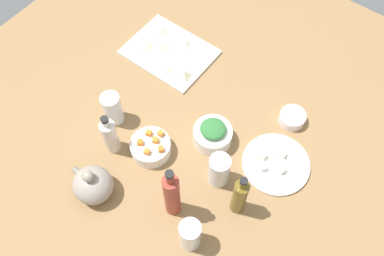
# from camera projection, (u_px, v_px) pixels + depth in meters

# --- Properties ---
(tabletop) EXTENTS (1.90, 1.90, 0.03)m
(tabletop) POSITION_uv_depth(u_px,v_px,m) (192.00, 137.00, 1.45)
(tabletop) COLOR olive
(tabletop) RESTS_ON ground
(cutting_board) EXTENTS (0.33, 0.26, 0.01)m
(cutting_board) POSITION_uv_depth(u_px,v_px,m) (170.00, 52.00, 1.62)
(cutting_board) COLOR silver
(cutting_board) RESTS_ON tabletop
(plate_tofu) EXTENTS (0.23, 0.23, 0.01)m
(plate_tofu) POSITION_uv_depth(u_px,v_px,m) (276.00, 164.00, 1.37)
(plate_tofu) COLOR white
(plate_tofu) RESTS_ON tabletop
(bowl_greens) EXTENTS (0.13, 0.13, 0.06)m
(bowl_greens) POSITION_uv_depth(u_px,v_px,m) (213.00, 135.00, 1.40)
(bowl_greens) COLOR white
(bowl_greens) RESTS_ON tabletop
(bowl_carrots) EXTENTS (0.14, 0.14, 0.05)m
(bowl_carrots) POSITION_uv_depth(u_px,v_px,m) (151.00, 147.00, 1.38)
(bowl_carrots) COLOR white
(bowl_carrots) RESTS_ON tabletop
(bowl_small_side) EXTENTS (0.09, 0.09, 0.04)m
(bowl_small_side) POSITION_uv_depth(u_px,v_px,m) (292.00, 118.00, 1.45)
(bowl_small_side) COLOR white
(bowl_small_side) RESTS_ON tabletop
(teapot) EXTENTS (0.15, 0.13, 0.14)m
(teapot) POSITION_uv_depth(u_px,v_px,m) (93.00, 185.00, 1.28)
(teapot) COLOR gray
(teapot) RESTS_ON tabletop
(bottle_0) EXTENTS (0.05, 0.05, 0.22)m
(bottle_0) POSITION_uv_depth(u_px,v_px,m) (240.00, 196.00, 1.22)
(bottle_0) COLOR brown
(bottle_0) RESTS_ON tabletop
(bottle_1) EXTENTS (0.05, 0.05, 0.27)m
(bottle_1) POSITION_uv_depth(u_px,v_px,m) (172.00, 195.00, 1.20)
(bottle_1) COLOR maroon
(bottle_1) RESTS_ON tabletop
(bottle_2) EXTENTS (0.05, 0.05, 0.19)m
(bottle_2) POSITION_uv_depth(u_px,v_px,m) (110.00, 136.00, 1.34)
(bottle_2) COLOR silver
(bottle_2) RESTS_ON tabletop
(drinking_glass_0) EXTENTS (0.07, 0.07, 0.14)m
(drinking_glass_0) POSITION_uv_depth(u_px,v_px,m) (190.00, 235.00, 1.19)
(drinking_glass_0) COLOR white
(drinking_glass_0) RESTS_ON tabletop
(drinking_glass_1) EXTENTS (0.07, 0.07, 0.13)m
(drinking_glass_1) POSITION_uv_depth(u_px,v_px,m) (113.00, 108.00, 1.41)
(drinking_glass_1) COLOR white
(drinking_glass_1) RESTS_ON tabletop
(drinking_glass_2) EXTENTS (0.07, 0.07, 0.13)m
(drinking_glass_2) POSITION_uv_depth(u_px,v_px,m) (219.00, 170.00, 1.30)
(drinking_glass_2) COLOR white
(drinking_glass_2) RESTS_ON tabletop
(carrot_cube_0) EXTENTS (0.03, 0.03, 0.02)m
(carrot_cube_0) POSITION_uv_depth(u_px,v_px,m) (161.00, 149.00, 1.34)
(carrot_cube_0) COLOR orange
(carrot_cube_0) RESTS_ON bowl_carrots
(carrot_cube_1) EXTENTS (0.02, 0.02, 0.02)m
(carrot_cube_1) POSITION_uv_depth(u_px,v_px,m) (156.00, 140.00, 1.36)
(carrot_cube_1) COLOR orange
(carrot_cube_1) RESTS_ON bowl_carrots
(carrot_cube_2) EXTENTS (0.02, 0.02, 0.02)m
(carrot_cube_2) POSITION_uv_depth(u_px,v_px,m) (149.00, 133.00, 1.37)
(carrot_cube_2) COLOR orange
(carrot_cube_2) RESTS_ON bowl_carrots
(carrot_cube_3) EXTENTS (0.02, 0.02, 0.02)m
(carrot_cube_3) POSITION_uv_depth(u_px,v_px,m) (147.00, 152.00, 1.33)
(carrot_cube_3) COLOR orange
(carrot_cube_3) RESTS_ON bowl_carrots
(carrot_cube_4) EXTENTS (0.03, 0.03, 0.02)m
(carrot_cube_4) POSITION_uv_depth(u_px,v_px,m) (140.00, 142.00, 1.35)
(carrot_cube_4) COLOR orange
(carrot_cube_4) RESTS_ON bowl_carrots
(carrot_cube_5) EXTENTS (0.02, 0.02, 0.02)m
(carrot_cube_5) POSITION_uv_depth(u_px,v_px,m) (161.00, 133.00, 1.37)
(carrot_cube_5) COLOR orange
(carrot_cube_5) RESTS_ON bowl_carrots
(chopped_greens_mound) EXTENTS (0.11, 0.11, 0.03)m
(chopped_greens_mound) POSITION_uv_depth(u_px,v_px,m) (213.00, 129.00, 1.36)
(chopped_greens_mound) COLOR #337438
(chopped_greens_mound) RESTS_ON bowl_greens
(tofu_cube_0) EXTENTS (0.03, 0.03, 0.02)m
(tofu_cube_0) POSITION_uv_depth(u_px,v_px,m) (282.00, 154.00, 1.37)
(tofu_cube_0) COLOR silver
(tofu_cube_0) RESTS_ON plate_tofu
(tofu_cube_1) EXTENTS (0.03, 0.03, 0.02)m
(tofu_cube_1) POSITION_uv_depth(u_px,v_px,m) (282.00, 170.00, 1.34)
(tofu_cube_1) COLOR white
(tofu_cube_1) RESTS_ON plate_tofu
(tofu_cube_2) EXTENTS (0.02, 0.02, 0.02)m
(tofu_cube_2) POSITION_uv_depth(u_px,v_px,m) (263.00, 156.00, 1.37)
(tofu_cube_2) COLOR #EDE9CA
(tofu_cube_2) RESTS_ON plate_tofu
(tofu_cube_3) EXTENTS (0.03, 0.03, 0.02)m
(tofu_cube_3) POSITION_uv_depth(u_px,v_px,m) (263.00, 167.00, 1.35)
(tofu_cube_3) COLOR white
(tofu_cube_3) RESTS_ON plate_tofu
(dumpling_0) EXTENTS (0.04, 0.04, 0.02)m
(dumpling_0) POSITION_uv_depth(u_px,v_px,m) (167.00, 69.00, 1.55)
(dumpling_0) COLOR beige
(dumpling_0) RESTS_ON cutting_board
(dumpling_1) EXTENTS (0.05, 0.05, 0.02)m
(dumpling_1) POSITION_uv_depth(u_px,v_px,m) (185.00, 44.00, 1.62)
(dumpling_1) COLOR beige
(dumpling_1) RESTS_ON cutting_board
(dumpling_2) EXTENTS (0.05, 0.05, 0.03)m
(dumpling_2) POSITION_uv_depth(u_px,v_px,m) (162.00, 32.00, 1.65)
(dumpling_2) COLOR beige
(dumpling_2) RESTS_ON cutting_board
(dumpling_3) EXTENTS (0.06, 0.06, 0.03)m
(dumpling_3) POSITION_uv_depth(u_px,v_px,m) (147.00, 46.00, 1.61)
(dumpling_3) COLOR beige
(dumpling_3) RESTS_ON cutting_board
(dumpling_4) EXTENTS (0.08, 0.08, 0.02)m
(dumpling_4) POSITION_uv_depth(u_px,v_px,m) (161.00, 46.00, 1.61)
(dumpling_4) COLOR beige
(dumpling_4) RESTS_ON cutting_board
(dumpling_5) EXTENTS (0.07, 0.07, 0.03)m
(dumpling_5) POSITION_uv_depth(u_px,v_px,m) (184.00, 74.00, 1.54)
(dumpling_5) COLOR beige
(dumpling_5) RESTS_ON cutting_board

